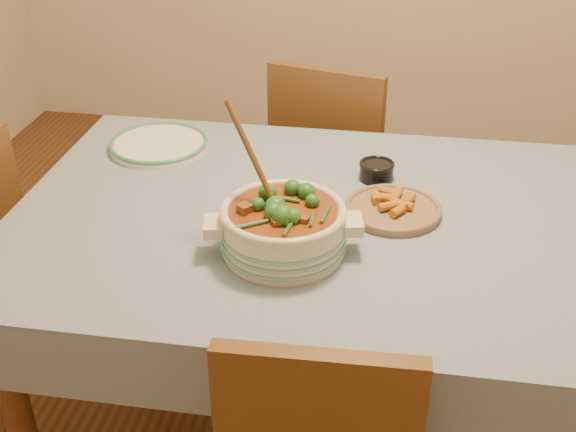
% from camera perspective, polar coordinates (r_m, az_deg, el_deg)
% --- Properties ---
extents(floor, '(4.50, 4.50, 0.00)m').
position_cam_1_polar(floor, '(2.32, 3.29, -16.33)').
color(floor, '#4A2715').
rests_on(floor, ground).
extents(dining_table, '(1.68, 1.08, 0.76)m').
position_cam_1_polar(dining_table, '(1.89, 3.87, -2.44)').
color(dining_table, brown).
rests_on(dining_table, floor).
extents(stew_casserole, '(0.37, 0.33, 0.35)m').
position_cam_1_polar(stew_casserole, '(1.66, -0.38, -0.70)').
color(stew_casserole, beige).
rests_on(stew_casserole, dining_table).
extents(white_plate, '(0.31, 0.31, 0.03)m').
position_cam_1_polar(white_plate, '(2.22, -10.18, 5.60)').
color(white_plate, silver).
rests_on(white_plate, dining_table).
extents(condiment_bowl, '(0.12, 0.12, 0.05)m').
position_cam_1_polar(condiment_bowl, '(2.02, 7.02, 3.64)').
color(condiment_bowl, black).
rests_on(condiment_bowl, dining_table).
extents(fried_plate, '(0.26, 0.26, 0.04)m').
position_cam_1_polar(fried_plate, '(1.86, 8.31, 0.65)').
color(fried_plate, olive).
rests_on(fried_plate, dining_table).
extents(chair_far, '(0.51, 0.51, 0.89)m').
position_cam_1_polar(chair_far, '(2.69, 3.63, 4.37)').
color(chair_far, brown).
rests_on(chair_far, floor).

